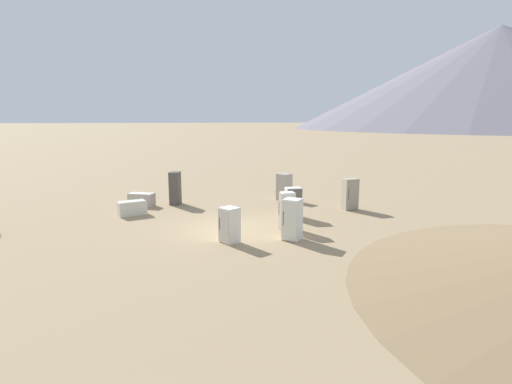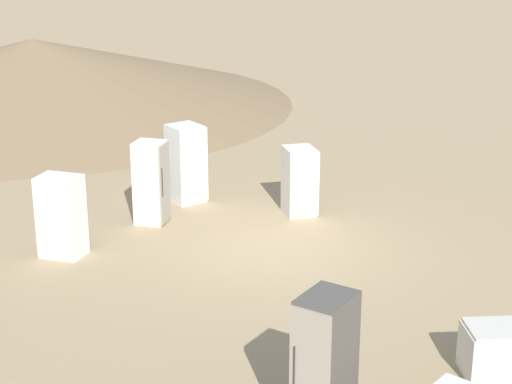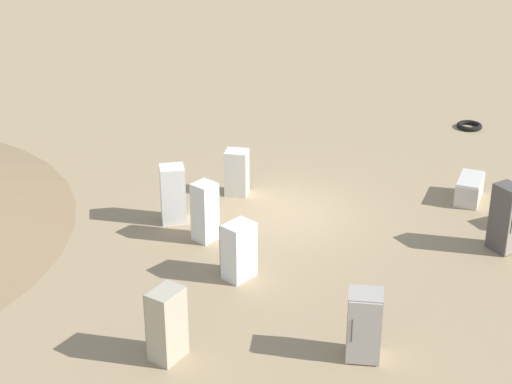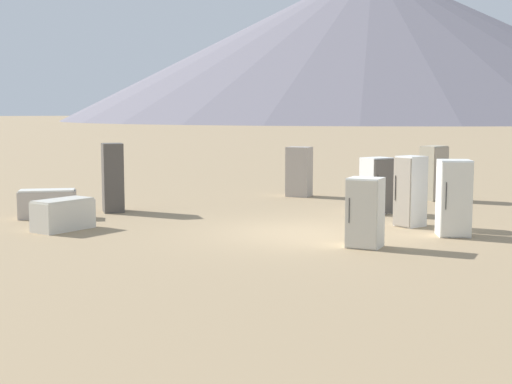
{
  "view_description": "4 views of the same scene",
  "coord_description": "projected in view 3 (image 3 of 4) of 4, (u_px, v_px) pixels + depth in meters",
  "views": [
    {
      "loc": [
        17.8,
        -2.13,
        5.0
      ],
      "look_at": [
        -0.12,
        1.49,
        1.64
      ],
      "focal_mm": 28.0,
      "sensor_mm": 36.0,
      "label": 1
    },
    {
      "loc": [
        -14.81,
        -3.9,
        6.24
      ],
      "look_at": [
        -0.49,
        0.16,
        1.29
      ],
      "focal_mm": 60.0,
      "sensor_mm": 36.0,
      "label": 2
    },
    {
      "loc": [
        -14.43,
        17.91,
        11.52
      ],
      "look_at": [
        0.37,
        1.03,
        0.98
      ],
      "focal_mm": 60.0,
      "sensor_mm": 36.0,
      "label": 3
    },
    {
      "loc": [
        12.88,
        -10.3,
        2.81
      ],
      "look_at": [
        -0.65,
        -0.91,
        0.96
      ],
      "focal_mm": 50.0,
      "sensor_mm": 36.0,
      "label": 4
    }
  ],
  "objects": [
    {
      "name": "ground_plane",
      "position": [
        288.0,
        214.0,
        25.7
      ],
      "size": [
        1000.0,
        1000.0,
        0.0
      ],
      "primitive_type": "plane",
      "color": "#9E8460"
    },
    {
      "name": "discarded_fridge_0",
      "position": [
        173.0,
        194.0,
        24.94
      ],
      "size": [
        0.98,
        0.98,
        1.74
      ],
      "rotation": [
        0.0,
        0.0,
        4.03
      ],
      "color": "white",
      "rests_on": "ground_plane"
    },
    {
      "name": "discarded_fridge_1",
      "position": [
        469.0,
        189.0,
        26.44
      ],
      "size": [
        1.14,
        1.57,
        0.75
      ],
      "rotation": [
        0.0,
        0.0,
        0.35
      ],
      "color": "beige",
      "rests_on": "ground_plane"
    },
    {
      "name": "discarded_fridge_2",
      "position": [
        238.0,
        251.0,
        22.05
      ],
      "size": [
        0.65,
        0.8,
        1.56
      ],
      "rotation": [
        0.0,
        0.0,
        4.68
      ],
      "color": "white",
      "rests_on": "ground_plane"
    },
    {
      "name": "discarded_fridge_3",
      "position": [
        506.0,
        218.0,
        23.3
      ],
      "size": [
        0.88,
        0.74,
        1.94
      ],
      "rotation": [
        0.0,
        0.0,
        1.27
      ],
      "color": "#4C4742",
      "rests_on": "ground_plane"
    },
    {
      "name": "discarded_fridge_4",
      "position": [
        167.0,
        324.0,
        18.84
      ],
      "size": [
        0.7,
        0.86,
        1.74
      ],
      "rotation": [
        0.0,
        0.0,
        4.85
      ],
      "color": "#B2A88E",
      "rests_on": "ground_plane"
    },
    {
      "name": "discarded_fridge_5",
      "position": [
        364.0,
        326.0,
        18.87
      ],
      "size": [
        1.02,
        1.01,
        1.66
      ],
      "rotation": [
        0.0,
        0.0,
        0.59
      ],
      "color": "#A89E93",
      "rests_on": "ground_plane"
    },
    {
      "name": "discarded_fridge_6",
      "position": [
        205.0,
        212.0,
        23.89
      ],
      "size": [
        0.57,
        0.66,
        1.74
      ],
      "rotation": [
        0.0,
        0.0,
        3.16
      ],
      "color": "white",
      "rests_on": "ground_plane"
    },
    {
      "name": "discarded_fridge_7",
      "position": [
        237.0,
        172.0,
        26.7
      ],
      "size": [
        0.91,
        0.9,
        1.46
      ],
      "rotation": [
        0.0,
        0.0,
        3.68
      ],
      "color": "silver",
      "rests_on": "ground_plane"
    },
    {
      "name": "scrap_tire",
      "position": [
        469.0,
        126.0,
        32.23
      ],
      "size": [
        0.95,
        0.95,
        0.17
      ],
      "color": "black",
      "rests_on": "ground_plane"
    }
  ]
}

